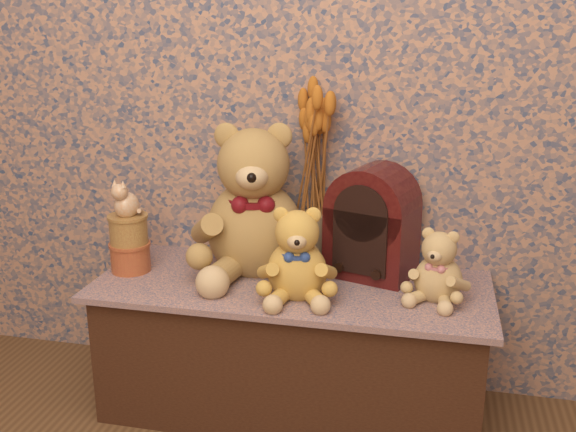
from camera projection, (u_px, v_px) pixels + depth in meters
name	position (u px, v px, depth m)	size (l,w,h in m)	color
display_shelf	(291.00, 347.00, 2.16)	(1.26, 0.52, 0.45)	navy
teddy_large	(254.00, 193.00, 2.13)	(0.42, 0.51, 0.54)	olive
teddy_medium	(297.00, 249.00, 1.96)	(0.24, 0.29, 0.30)	gold
teddy_small	(439.00, 262.00, 1.94)	(0.19, 0.23, 0.24)	tan
cathedral_radio	(372.00, 221.00, 2.11)	(0.27, 0.19, 0.37)	#3C0A0C
ceramic_vase	(313.00, 239.00, 2.23)	(0.11, 0.11, 0.18)	tan
dried_stalks	(314.00, 145.00, 2.14)	(0.25, 0.25, 0.47)	#BD651E
biscuit_tin_lower	(131.00, 257.00, 2.19)	(0.13, 0.13, 0.10)	#C8793A
biscuit_tin_upper	(129.00, 230.00, 2.16)	(0.13, 0.13, 0.10)	#C9B658
cat_figurine	(126.00, 197.00, 2.12)	(0.09, 0.10, 0.13)	silver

